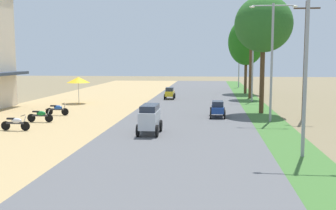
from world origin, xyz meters
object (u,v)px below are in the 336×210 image
(vendor_umbrella, at_px, (78,80))
(median_tree_second, at_px, (251,31))
(median_tree_nearest, at_px, (263,25))
(utility_pole_near, at_px, (305,59))
(motorbike_ahead_second, at_px, (145,112))
(car_sedan_blue, at_px, (218,108))
(parked_motorbike_third, at_px, (40,115))
(parked_motorbike_second, at_px, (16,122))
(streetlamp_mid, at_px, (272,54))
(streetlamp_farthest, at_px, (239,58))
(car_hatchback_yellow, at_px, (170,93))
(streetlamp_near, at_px, (306,52))
(parked_motorbike_fourth, at_px, (57,109))
(median_tree_third, at_px, (246,42))
(car_van_silver, at_px, (150,118))
(streetlamp_far, at_px, (253,60))

(vendor_umbrella, relative_size, median_tree_second, 0.28)
(vendor_umbrella, distance_m, median_tree_nearest, 18.02)
(utility_pole_near, bearing_deg, motorbike_ahead_second, -172.17)
(car_sedan_blue, height_order, motorbike_ahead_second, car_sedan_blue)
(median_tree_second, bearing_deg, parked_motorbike_third, -131.08)
(median_tree_nearest, height_order, car_sedan_blue, median_tree_nearest)
(parked_motorbike_second, relative_size, utility_pole_near, 0.22)
(streetlamp_mid, xyz_separation_m, streetlamp_farthest, (0.00, 32.38, -0.24))
(vendor_umbrella, xyz_separation_m, car_sedan_blue, (13.13, -7.95, -1.57))
(car_hatchback_yellow, relative_size, motorbike_ahead_second, 1.11)
(car_sedan_blue, bearing_deg, streetlamp_near, -72.73)
(median_tree_nearest, bearing_deg, median_tree_second, 89.00)
(parked_motorbike_fourth, relative_size, median_tree_third, 0.20)
(parked_motorbike_third, bearing_deg, car_sedan_blue, 16.36)
(parked_motorbike_third, xyz_separation_m, utility_pole_near, (18.06, 3.41, 3.80))
(parked_motorbike_fourth, distance_m, median_tree_second, 22.57)
(parked_motorbike_second, xyz_separation_m, car_sedan_blue, (12.13, 6.75, 0.19))
(parked_motorbike_second, xyz_separation_m, streetlamp_near, (15.70, -4.75, 4.10))
(median_tree_second, xyz_separation_m, car_van_silver, (-7.65, -21.52, -6.21))
(car_van_silver, bearing_deg, vendor_umbrella, 121.47)
(parked_motorbike_second, height_order, streetlamp_mid, streetlamp_mid)
(streetlamp_farthest, distance_m, car_van_silver, 38.79)
(streetlamp_mid, bearing_deg, car_sedan_blue, 156.86)
(streetlamp_mid, relative_size, streetlamp_far, 1.12)
(parked_motorbike_fourth, bearing_deg, car_van_silver, -40.02)
(streetlamp_far, bearing_deg, streetlamp_farthest, 90.00)
(car_hatchback_yellow, height_order, motorbike_ahead_second, car_hatchback_yellow)
(median_tree_third, bearing_deg, parked_motorbike_second, -120.13)
(median_tree_second, height_order, utility_pole_near, median_tree_second)
(vendor_umbrella, distance_m, median_tree_second, 18.71)
(parked_motorbike_third, xyz_separation_m, streetlamp_farthest, (15.56, 34.37, 3.85))
(streetlamp_mid, bearing_deg, median_tree_third, 89.66)
(car_sedan_blue, bearing_deg, parked_motorbike_second, -150.92)
(streetlamp_mid, relative_size, car_van_silver, 3.31)
(vendor_umbrella, distance_m, streetlamp_far, 17.11)
(parked_motorbike_second, distance_m, streetlamp_near, 16.91)
(median_tree_third, bearing_deg, parked_motorbike_third, -123.12)
(streetlamp_farthest, bearing_deg, median_tree_second, -89.58)
(streetlamp_mid, height_order, car_hatchback_yellow, streetlamp_mid)
(median_tree_nearest, distance_m, streetlamp_near, 14.45)
(median_tree_second, distance_m, streetlamp_near, 26.10)
(streetlamp_far, distance_m, car_van_silver, 19.92)
(parked_motorbike_third, distance_m, streetlamp_mid, 16.21)
(motorbike_ahead_second, bearing_deg, car_hatchback_yellow, 88.90)
(utility_pole_near, relative_size, car_hatchback_yellow, 4.16)
(median_tree_second, distance_m, streetlamp_mid, 16.21)
(median_tree_third, distance_m, car_sedan_blue, 21.59)
(streetlamp_far, bearing_deg, motorbike_ahead_second, -124.13)
(parked_motorbike_fourth, relative_size, median_tree_nearest, 0.20)
(streetlamp_mid, relative_size, car_sedan_blue, 3.52)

